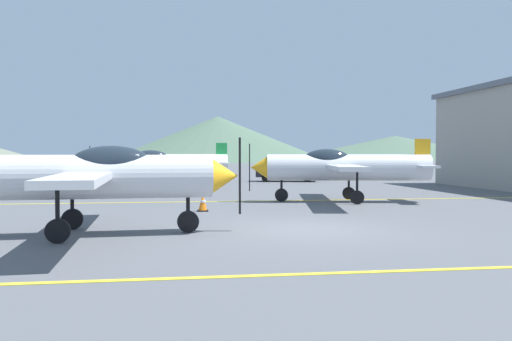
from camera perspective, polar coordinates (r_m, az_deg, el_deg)
The scene contains 10 objects.
ground_plane at distance 13.68m, azimuth 5.16°, elevation -6.36°, with size 400.00×400.00×0.00m, color #54565B.
apron_line_near at distance 9.01m, azimuth 12.60°, elevation -10.65°, with size 80.00×0.16×0.01m, color yellow.
apron_line_far at distance 21.67m, azimuth 0.13°, elevation -3.31°, with size 80.00×0.16×0.01m, color yellow.
airplane_near at distance 13.14m, azimuth -17.89°, elevation -0.50°, with size 7.37×8.49×2.54m.
airplane_mid at distance 21.54m, azimuth 9.18°, elevation 0.43°, with size 7.43×8.50×2.54m.
airplane_far at distance 28.84m, azimuth -10.19°, elevation 0.77°, with size 7.36×8.48×2.54m.
car_sedan at distance 37.11m, azimuth 3.44°, elevation 0.12°, with size 4.59×2.73×1.62m.
traffic_cone_front at distance 17.92m, azimuth -5.78°, elevation -3.49°, with size 0.36×0.36×0.59m.
hill_centerleft at distance 134.11m, azimuth -4.18°, elevation 3.42°, with size 56.77×56.77×11.43m, color #4C6651.
hill_centerright at distance 182.59m, azimuth 14.77°, elevation 2.40°, with size 75.00×75.00×7.97m, color #4C6651.
Camera 1 is at (-3.14, -13.17, 1.94)m, focal length 37.00 mm.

